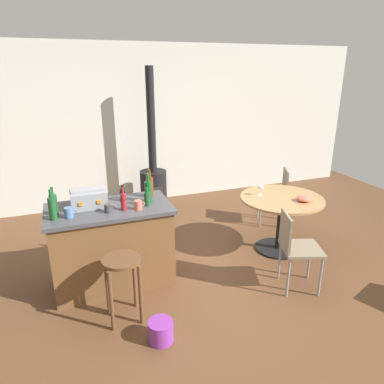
{
  "coord_description": "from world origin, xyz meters",
  "views": [
    {
      "loc": [
        -1.52,
        -3.16,
        2.29
      ],
      "look_at": [
        -0.23,
        0.3,
        0.99
      ],
      "focal_mm": 32.92,
      "sensor_mm": 36.0,
      "label": 1
    }
  ],
  "objects_px": {
    "toolbox": "(89,198)",
    "bottle_0": "(150,186)",
    "bottle_2": "(52,208)",
    "plastic_bucket": "(161,331)",
    "kitchen_island": "(112,245)",
    "wooden_stool": "(122,274)",
    "bottle_1": "(123,195)",
    "cup_1": "(108,208)",
    "serving_bowl": "(304,199)",
    "bottle_5": "(148,191)",
    "folding_chair_far": "(276,192)",
    "bottle_4": "(147,198)",
    "cup_2": "(69,213)",
    "bottle_6": "(54,204)",
    "wine_glass": "(261,188)",
    "dining_table": "(281,210)",
    "bottle_3": "(123,201)",
    "cup_0": "(138,205)",
    "folding_chair_near": "(295,245)",
    "wood_stove": "(153,178)"
  },
  "relations": [
    {
      "from": "folding_chair_far",
      "to": "wine_glass",
      "type": "bearing_deg",
      "value": -138.04
    },
    {
      "from": "bottle_0",
      "to": "plastic_bucket",
      "type": "distance_m",
      "value": 1.57
    },
    {
      "from": "folding_chair_far",
      "to": "bottle_4",
      "type": "relative_size",
      "value": 4.3
    },
    {
      "from": "bottle_0",
      "to": "bottle_1",
      "type": "relative_size",
      "value": 1.75
    },
    {
      "from": "bottle_0",
      "to": "bottle_2",
      "type": "relative_size",
      "value": 1.04
    },
    {
      "from": "cup_1",
      "to": "cup_0",
      "type": "bearing_deg",
      "value": -5.76
    },
    {
      "from": "bottle_2",
      "to": "cup_2",
      "type": "distance_m",
      "value": 0.16
    },
    {
      "from": "wood_stove",
      "to": "bottle_0",
      "type": "height_order",
      "value": "wood_stove"
    },
    {
      "from": "wood_stove",
      "to": "plastic_bucket",
      "type": "distance_m",
      "value": 3.15
    },
    {
      "from": "dining_table",
      "to": "cup_0",
      "type": "height_order",
      "value": "cup_0"
    },
    {
      "from": "bottle_5",
      "to": "folding_chair_far",
      "type": "bearing_deg",
      "value": 18.88
    },
    {
      "from": "wine_glass",
      "to": "dining_table",
      "type": "bearing_deg",
      "value": -36.76
    },
    {
      "from": "kitchen_island",
      "to": "bottle_3",
      "type": "xyz_separation_m",
      "value": [
        0.14,
        -0.13,
        0.54
      ]
    },
    {
      "from": "kitchen_island",
      "to": "folding_chair_near",
      "type": "bearing_deg",
      "value": -23.57
    },
    {
      "from": "folding_chair_far",
      "to": "bottle_4",
      "type": "bearing_deg",
      "value": -159.02
    },
    {
      "from": "wooden_stool",
      "to": "bottle_5",
      "type": "distance_m",
      "value": 0.96
    },
    {
      "from": "dining_table",
      "to": "cup_0",
      "type": "xyz_separation_m",
      "value": [
        -1.88,
        -0.17,
        0.39
      ]
    },
    {
      "from": "folding_chair_far",
      "to": "bottle_1",
      "type": "xyz_separation_m",
      "value": [
        -2.41,
        -0.61,
        0.46
      ]
    },
    {
      "from": "kitchen_island",
      "to": "wooden_stool",
      "type": "relative_size",
      "value": 2.0
    },
    {
      "from": "bottle_2",
      "to": "cup_0",
      "type": "height_order",
      "value": "bottle_2"
    },
    {
      "from": "serving_bowl",
      "to": "bottle_6",
      "type": "bearing_deg",
      "value": 176.06
    },
    {
      "from": "bottle_4",
      "to": "wine_glass",
      "type": "xyz_separation_m",
      "value": [
        1.55,
        0.26,
        -0.14
      ]
    },
    {
      "from": "cup_2",
      "to": "bottle_6",
      "type": "bearing_deg",
      "value": 135.67
    },
    {
      "from": "cup_0",
      "to": "cup_2",
      "type": "xyz_separation_m",
      "value": [
        -0.68,
        0.03,
        0.0
      ]
    },
    {
      "from": "bottle_3",
      "to": "folding_chair_far",
      "type": "bearing_deg",
      "value": 19.77
    },
    {
      "from": "kitchen_island",
      "to": "serving_bowl",
      "type": "bearing_deg",
      "value": -5.11
    },
    {
      "from": "bottle_6",
      "to": "plastic_bucket",
      "type": "distance_m",
      "value": 1.61
    },
    {
      "from": "bottle_4",
      "to": "toolbox",
      "type": "bearing_deg",
      "value": 162.59
    },
    {
      "from": "cup_1",
      "to": "plastic_bucket",
      "type": "height_order",
      "value": "cup_1"
    },
    {
      "from": "wooden_stool",
      "to": "cup_1",
      "type": "relative_size",
      "value": 6.13
    },
    {
      "from": "bottle_2",
      "to": "plastic_bucket",
      "type": "bearing_deg",
      "value": -50.12
    },
    {
      "from": "cup_1",
      "to": "serving_bowl",
      "type": "xyz_separation_m",
      "value": [
        2.36,
        -0.07,
        -0.18
      ]
    },
    {
      "from": "wooden_stool",
      "to": "folding_chair_near",
      "type": "bearing_deg",
      "value": -4.3
    },
    {
      "from": "toolbox",
      "to": "bottle_5",
      "type": "relative_size",
      "value": 1.14
    },
    {
      "from": "plastic_bucket",
      "to": "toolbox",
      "type": "bearing_deg",
      "value": 110.34
    },
    {
      "from": "bottle_4",
      "to": "cup_2",
      "type": "height_order",
      "value": "bottle_4"
    },
    {
      "from": "toolbox",
      "to": "bottle_0",
      "type": "xyz_separation_m",
      "value": [
        0.68,
        0.08,
        0.03
      ]
    },
    {
      "from": "bottle_6",
      "to": "cup_1",
      "type": "xyz_separation_m",
      "value": [
        0.51,
        -0.13,
        -0.07
      ]
    },
    {
      "from": "folding_chair_far",
      "to": "bottle_4",
      "type": "xyz_separation_m",
      "value": [
        -2.19,
        -0.84,
        0.47
      ]
    },
    {
      "from": "bottle_2",
      "to": "serving_bowl",
      "type": "xyz_separation_m",
      "value": [
        2.88,
        -0.07,
        -0.25
      ]
    },
    {
      "from": "bottle_0",
      "to": "cup_1",
      "type": "xyz_separation_m",
      "value": [
        -0.51,
        -0.31,
        -0.08
      ]
    },
    {
      "from": "wooden_stool",
      "to": "wine_glass",
      "type": "relative_size",
      "value": 4.53
    },
    {
      "from": "dining_table",
      "to": "folding_chair_near",
      "type": "distance_m",
      "value": 0.87
    },
    {
      "from": "folding_chair_far",
      "to": "bottle_0",
      "type": "relative_size",
      "value": 2.75
    },
    {
      "from": "bottle_4",
      "to": "cup_0",
      "type": "relative_size",
      "value": 1.8
    },
    {
      "from": "folding_chair_far",
      "to": "bottle_3",
      "type": "distance_m",
      "value": 2.65
    },
    {
      "from": "wooden_stool",
      "to": "bottle_4",
      "type": "xyz_separation_m",
      "value": [
        0.39,
        0.56,
        0.5
      ]
    },
    {
      "from": "wine_glass",
      "to": "toolbox",
      "type": "bearing_deg",
      "value": -177.95
    },
    {
      "from": "bottle_0",
      "to": "wine_glass",
      "type": "bearing_deg",
      "value": -0.08
    },
    {
      "from": "dining_table",
      "to": "bottle_3",
      "type": "relative_size",
      "value": 4.37
    }
  ]
}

